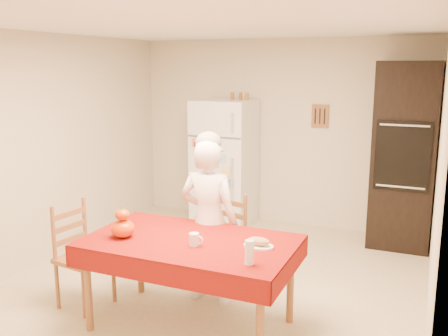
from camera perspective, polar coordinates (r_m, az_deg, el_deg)
The scene contains 17 objects.
floor at distance 5.13m, azimuth -1.52°, elevation -13.14°, with size 4.50×4.50×0.00m, color tan.
room_shell at distance 4.68m, azimuth -1.61°, elevation 5.18°, with size 4.02×4.52×2.51m.
refrigerator at distance 6.76m, azimuth 0.07°, elevation 0.58°, with size 0.75×0.74×1.70m.
oven_cabinet at distance 6.25m, azimuth 19.87°, elevation 1.30°, with size 0.70×0.62×2.20m.
dining_table at distance 4.12m, azimuth -3.87°, elevation -9.10°, with size 1.70×1.00×0.76m.
chair_far at distance 4.88m, azimuth -0.06°, elevation -8.02°, with size 0.51×0.49×0.95m.
chair_left at distance 4.74m, azimuth -16.23°, elevation -9.09°, with size 0.46×0.47×0.95m.
seated_woman at distance 4.54m, azimuth -1.74°, elevation -6.13°, with size 0.56×0.36×1.52m, color silver.
coffee_mug at distance 3.95m, azimuth -3.44°, elevation -8.15°, with size 0.08×0.08×0.10m, color white.
pumpkin_lower at distance 4.21m, azimuth -11.48°, elevation -6.80°, with size 0.20×0.20×0.15m, color red.
pumpkin_upper at distance 4.17m, azimuth -11.54°, elevation -5.23°, with size 0.12×0.12×0.09m, color #DE4905.
wine_glass at distance 3.59m, azimuth 2.93°, elevation -9.59°, with size 0.07×0.07×0.18m, color white.
bread_plate at distance 3.93m, azimuth 3.96°, elevation -8.90°, with size 0.24×0.24×0.02m, color white.
bread_loaf at distance 3.92m, azimuth 3.97°, elevation -8.35°, with size 0.18×0.10×0.06m, color #956E49.
spice_jar_left at distance 6.66m, azimuth 0.96°, elevation 8.22°, with size 0.05×0.05×0.10m, color brown.
spice_jar_mid at distance 6.62m, azimuth 1.89°, elevation 8.20°, with size 0.05×0.05×0.10m, color brown.
spice_jar_right at distance 6.58m, azimuth 2.63°, elevation 8.17°, with size 0.05×0.05×0.10m, color #8D5B19.
Camera 1 is at (1.95, -4.22, 2.15)m, focal length 40.00 mm.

